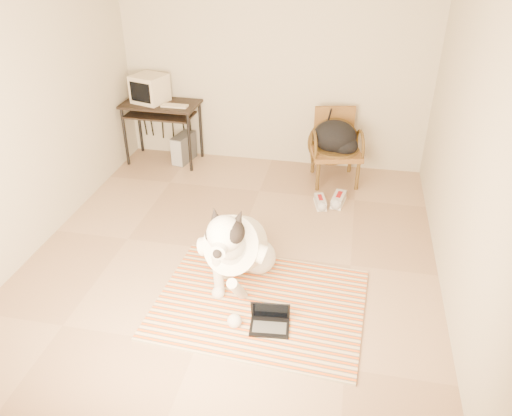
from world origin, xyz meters
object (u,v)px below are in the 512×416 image
(laptop, at_px, (270,320))
(rattan_chair, at_px, (335,146))
(dog, at_px, (237,248))
(pc_tower, at_px, (184,148))
(backpack, at_px, (336,138))
(computer_desk, at_px, (161,112))
(crt_monitor, at_px, (150,89))

(laptop, bearing_deg, rattan_chair, 83.26)
(dog, bearing_deg, pc_tower, 118.60)
(laptop, bearing_deg, backpack, 82.99)
(dog, distance_m, laptop, 0.74)
(pc_tower, height_order, rattan_chair, rattan_chair)
(computer_desk, height_order, backpack, computer_desk)
(rattan_chair, bearing_deg, laptop, -96.74)
(crt_monitor, height_order, backpack, crt_monitor)
(computer_desk, distance_m, pc_tower, 0.58)
(laptop, distance_m, pc_tower, 3.44)
(dog, distance_m, crt_monitor, 3.04)
(computer_desk, relative_size, crt_monitor, 2.06)
(dog, height_order, backpack, dog)
(dog, height_order, rattan_chair, dog)
(laptop, relative_size, computer_desk, 0.34)
(backpack, bearing_deg, dog, -108.44)
(pc_tower, xyz_separation_m, rattan_chair, (2.07, -0.14, 0.26))
(crt_monitor, relative_size, pc_tower, 1.12)
(dog, xyz_separation_m, crt_monitor, (-1.73, 2.42, 0.62))
(dog, xyz_separation_m, pc_tower, (-1.33, 2.44, -0.20))
(rattan_chair, bearing_deg, crt_monitor, 177.15)
(backpack, bearing_deg, rattan_chair, 93.48)
(computer_desk, bearing_deg, dog, -56.37)
(crt_monitor, xyz_separation_m, pc_tower, (0.40, 0.01, -0.81))
(dog, height_order, pc_tower, dog)
(laptop, height_order, crt_monitor, crt_monitor)
(crt_monitor, distance_m, pc_tower, 0.91)
(computer_desk, relative_size, backpack, 1.79)
(computer_desk, distance_m, rattan_chair, 2.34)
(laptop, height_order, pc_tower, pc_tower)
(pc_tower, bearing_deg, crt_monitor, -178.23)
(computer_desk, relative_size, pc_tower, 2.31)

